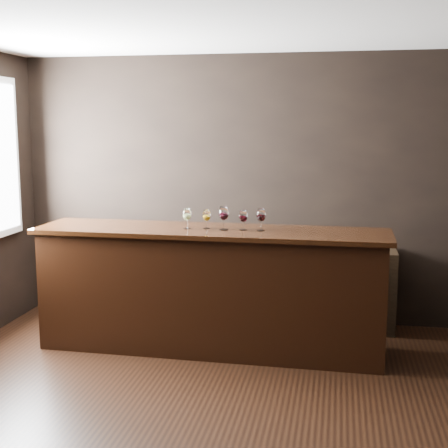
% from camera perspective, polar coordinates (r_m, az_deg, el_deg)
% --- Properties ---
extents(ground, '(5.00, 5.00, 0.00)m').
position_cam_1_polar(ground, '(4.82, -1.33, -16.51)').
color(ground, black).
rests_on(ground, ground).
extents(room_shell, '(5.02, 4.52, 2.81)m').
position_cam_1_polar(room_shell, '(4.51, -4.02, 5.62)').
color(room_shell, black).
rests_on(room_shell, ground).
extents(bar_counter, '(3.14, 0.73, 1.10)m').
position_cam_1_polar(bar_counter, '(5.80, -1.20, -6.21)').
color(bar_counter, black).
rests_on(bar_counter, ground).
extents(bar_top, '(3.25, 0.80, 0.04)m').
position_cam_1_polar(bar_top, '(5.68, -1.22, -0.67)').
color(bar_top, black).
rests_on(bar_top, bar_counter).
extents(back_bar_shelf, '(2.31, 0.40, 0.83)m').
position_cam_1_polar(back_bar_shelf, '(6.52, 5.17, -5.71)').
color(back_bar_shelf, black).
rests_on(back_bar_shelf, ground).
extents(glass_white, '(0.08, 0.08, 0.19)m').
position_cam_1_polar(glass_white, '(5.68, -3.40, 0.84)').
color(glass_white, white).
rests_on(glass_white, bar_top).
extents(glass_amber, '(0.07, 0.07, 0.17)m').
position_cam_1_polar(glass_amber, '(5.69, -1.59, 0.75)').
color(glass_amber, white).
rests_on(glass_amber, bar_top).
extents(glass_red_a, '(0.09, 0.09, 0.22)m').
position_cam_1_polar(glass_red_a, '(5.61, -0.02, 0.94)').
color(glass_red_a, white).
rests_on(glass_red_a, bar_top).
extents(glass_red_b, '(0.08, 0.08, 0.18)m').
position_cam_1_polar(glass_red_b, '(5.60, 1.78, 0.69)').
color(glass_red_b, white).
rests_on(glass_red_b, bar_top).
extents(glass_red_c, '(0.09, 0.09, 0.20)m').
position_cam_1_polar(glass_red_c, '(5.59, 3.41, 0.77)').
color(glass_red_c, white).
rests_on(glass_red_c, bar_top).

